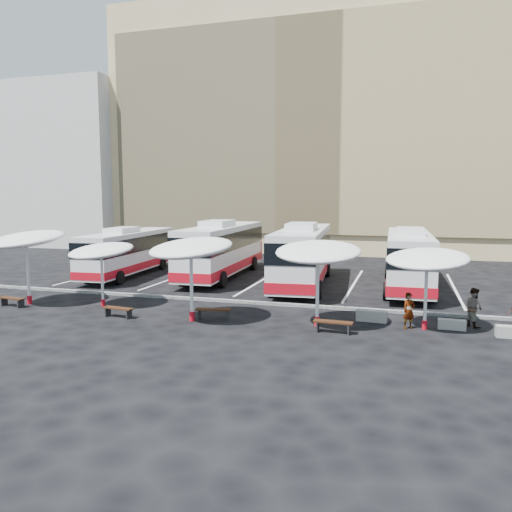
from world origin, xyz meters
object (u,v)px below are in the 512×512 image
(sunshade_3, at_px, (318,252))
(sunshade_4, at_px, (427,259))
(conc_bench_0, at_px, (372,316))
(wood_bench_2, at_px, (213,311))
(bus_1, at_px, (222,248))
(sunshade_1, at_px, (101,251))
(passenger_0, at_px, (409,311))
(wood_bench_0, at_px, (12,300))
(wood_bench_3, at_px, (333,324))
(sunshade_2, at_px, (191,248))
(bus_2, at_px, (303,253))
(bus_3, at_px, (409,257))
(passenger_1, at_px, (474,307))
(sunshade_0, at_px, (26,240))
(wood_bench_1, at_px, (118,310))
(conc_bench_1, at_px, (452,324))
(bus_0, at_px, (129,251))

(sunshade_3, relative_size, sunshade_4, 0.89)
(conc_bench_0, bearing_deg, wood_bench_2, -166.21)
(bus_1, relative_size, sunshade_4, 2.96)
(sunshade_1, bearing_deg, passenger_0, -0.18)
(wood_bench_0, relative_size, wood_bench_3, 0.96)
(sunshade_4, bearing_deg, sunshade_2, -171.45)
(bus_2, relative_size, wood_bench_3, 7.86)
(bus_1, relative_size, bus_3, 1.06)
(sunshade_3, height_order, sunshade_4, sunshade_3)
(sunshade_2, distance_m, passenger_1, 12.44)
(sunshade_1, bearing_deg, sunshade_2, -14.83)
(sunshade_0, bearing_deg, bus_1, 60.23)
(passenger_1, bearing_deg, conc_bench_0, 58.99)
(bus_1, xyz_separation_m, wood_bench_2, (3.89, -11.56, -1.65))
(bus_1, distance_m, wood_bench_1, 12.59)
(wood_bench_3, distance_m, conc_bench_1, 5.09)
(sunshade_0, xyz_separation_m, sunshade_2, (9.53, -0.85, -0.08))
(bus_1, distance_m, bus_2, 6.26)
(passenger_0, bearing_deg, sunshade_3, 155.30)
(wood_bench_1, bearing_deg, passenger_0, 7.94)
(sunshade_4, distance_m, wood_bench_1, 13.82)
(conc_bench_1, bearing_deg, bus_3, 100.78)
(sunshade_1, xyz_separation_m, passenger_0, (14.83, -0.05, -2.06))
(wood_bench_2, relative_size, conc_bench_0, 1.25)
(bus_3, bearing_deg, passenger_1, -74.13)
(wood_bench_3, bearing_deg, sunshade_1, 172.19)
(sunshade_1, height_order, wood_bench_2, sunshade_1)
(sunshade_4, bearing_deg, bus_0, 154.71)
(sunshade_1, distance_m, wood_bench_3, 12.25)
(wood_bench_3, height_order, conc_bench_1, wood_bench_3)
(bus_3, xyz_separation_m, wood_bench_2, (-8.43, -10.59, -1.53))
(sunshade_1, bearing_deg, wood_bench_1, -42.01)
(bus_2, relative_size, wood_bench_0, 8.22)
(sunshade_3, xyz_separation_m, wood_bench_3, (0.81, -0.85, -2.83))
(wood_bench_3, bearing_deg, bus_1, 127.50)
(bus_1, height_order, passenger_0, bus_1)
(bus_0, xyz_separation_m, wood_bench_1, (6.05, -11.06, -1.41))
(bus_1, height_order, wood_bench_0, bus_1)
(bus_2, xyz_separation_m, sunshade_0, (-12.47, -9.57, 1.32))
(bus_1, bearing_deg, sunshade_4, -41.98)
(conc_bench_0, xyz_separation_m, conc_bench_1, (3.31, -0.40, -0.04))
(bus_0, bearing_deg, sunshade_3, -37.60)
(sunshade_4, bearing_deg, bus_2, 128.03)
(bus_3, relative_size, sunshade_3, 3.14)
(conc_bench_1, bearing_deg, sunshade_3, -168.17)
(sunshade_1, bearing_deg, passenger_1, 3.55)
(bus_0, distance_m, sunshade_2, 14.44)
(bus_1, height_order, bus_3, bus_1)
(wood_bench_0, bearing_deg, bus_3, 29.98)
(bus_3, bearing_deg, passenger_0, -91.38)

